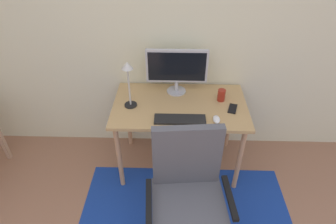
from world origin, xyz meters
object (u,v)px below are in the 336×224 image
object	(u,v)px
desk	(180,112)
desk_lamp	(128,77)
monitor	(177,68)
cell_phone	(233,109)
office_chair	(188,206)
computer_mouse	(216,119)
keyboard	(180,119)
coffee_cup	(221,95)

from	to	relation	value
desk	desk_lamp	xyz separation A→B (m)	(-0.44, -0.03, 0.38)
monitor	cell_phone	world-z (taller)	monitor
desk	office_chair	xyz separation A→B (m)	(0.06, -0.83, -0.23)
desk	computer_mouse	size ratio (longest dim) A/B	11.56
monitor	desk_lamp	size ratio (longest dim) A/B	1.30
desk	keyboard	distance (m)	0.25
monitor	computer_mouse	xyz separation A→B (m)	(0.33, -0.44, -0.24)
keyboard	desk_lamp	distance (m)	0.56
monitor	office_chair	bearing A→B (deg)	-84.86
monitor	office_chair	xyz separation A→B (m)	(0.09, -1.04, -0.57)
coffee_cup	desk_lamp	distance (m)	0.86
desk	computer_mouse	world-z (taller)	computer_mouse
desk	desk_lamp	size ratio (longest dim) A/B	2.79
coffee_cup	office_chair	xyz separation A→B (m)	(-0.31, -0.91, -0.37)
desk	office_chair	distance (m)	0.87
coffee_cup	desk_lamp	world-z (taller)	desk_lamp
coffee_cup	cell_phone	world-z (taller)	coffee_cup
keyboard	computer_mouse	world-z (taller)	computer_mouse
office_chair	monitor	bearing A→B (deg)	90.16
cell_phone	coffee_cup	bearing A→B (deg)	139.55
coffee_cup	office_chair	distance (m)	1.03
desk_lamp	keyboard	bearing A→B (deg)	-24.25
desk_lamp	computer_mouse	bearing A→B (deg)	-15.04
cell_phone	office_chair	world-z (taller)	office_chair
desk	cell_phone	size ratio (longest dim) A/B	8.59
cell_phone	desk	bearing A→B (deg)	-170.49
computer_mouse	office_chair	distance (m)	0.73
keyboard	desk_lamp	bearing A→B (deg)	155.75
coffee_cup	desk_lamp	xyz separation A→B (m)	(-0.81, -0.11, 0.24)
office_chair	desk_lamp	bearing A→B (deg)	116.93
monitor	cell_phone	xyz separation A→B (m)	(0.50, -0.27, -0.25)
desk	cell_phone	xyz separation A→B (m)	(0.46, -0.06, 0.09)
computer_mouse	coffee_cup	bearing A→B (deg)	76.48
desk	desk_lamp	world-z (taller)	desk_lamp
monitor	keyboard	distance (m)	0.50
monitor	coffee_cup	distance (m)	0.47
cell_phone	monitor	bearing A→B (deg)	168.20
cell_phone	office_chair	size ratio (longest dim) A/B	0.13
computer_mouse	desk_lamp	size ratio (longest dim) A/B	0.24
desk	cell_phone	bearing A→B (deg)	-7.13
coffee_cup	monitor	bearing A→B (deg)	161.89
cell_phone	office_chair	xyz separation A→B (m)	(-0.40, -0.77, -0.32)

